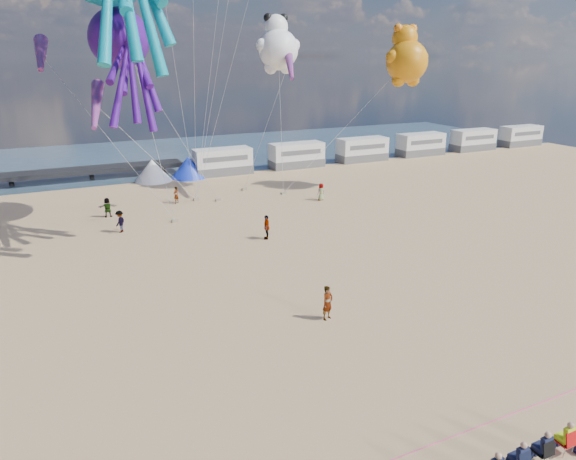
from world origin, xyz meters
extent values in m
plane|color=tan|center=(0.00, 0.00, 0.00)|extent=(120.00, 120.00, 0.00)
plane|color=#324A60|center=(0.00, 55.00, 0.02)|extent=(120.00, 120.00, 0.00)
cube|color=silver|center=(6.00, 40.00, 1.50)|extent=(6.60, 2.50, 3.00)
cube|color=silver|center=(15.50, 40.00, 1.50)|extent=(6.60, 2.50, 3.00)
cube|color=silver|center=(25.00, 40.00, 1.50)|extent=(6.60, 2.50, 3.00)
cube|color=silver|center=(34.50, 40.00, 1.50)|extent=(6.60, 2.50, 3.00)
cube|color=silver|center=(44.00, 40.00, 1.50)|extent=(6.60, 2.50, 3.00)
cube|color=silver|center=(53.50, 40.00, 1.50)|extent=(6.60, 2.50, 3.00)
cone|color=white|center=(-2.00, 40.00, 1.20)|extent=(4.00, 4.00, 2.40)
cone|color=#1933CC|center=(2.00, 40.00, 1.20)|extent=(4.00, 4.00, 2.40)
cylinder|color=#F2338C|center=(0.00, -5.00, 0.02)|extent=(34.00, 0.03, 0.03)
imported|color=tan|center=(0.01, 4.59, 0.92)|extent=(0.78, 0.64, 1.85)
imported|color=#7F6659|center=(10.87, 25.20, 0.82)|extent=(0.64, 0.47, 1.64)
imported|color=#7F6659|center=(-7.72, 23.58, 0.87)|extent=(1.03, 1.07, 1.74)
imported|color=#7F6659|center=(1.97, 17.36, 0.93)|extent=(1.14, 1.38, 1.85)
imported|color=#7F6659|center=(-8.11, 28.18, 0.84)|extent=(1.02, 0.51, 1.68)
imported|color=#7F6659|center=(-1.82, 30.02, 0.78)|extent=(1.45, 1.22, 1.57)
cube|color=gray|center=(-3.32, 24.35, 0.11)|extent=(0.50, 0.35, 0.22)
cube|color=gray|center=(1.91, 29.01, 0.11)|extent=(0.50, 0.35, 0.22)
cube|color=gray|center=(8.55, 28.72, 0.11)|extent=(0.50, 0.35, 0.22)
cube|color=gray|center=(5.64, 31.97, 0.11)|extent=(0.50, 0.35, 0.22)
cube|color=gray|center=(0.09, 30.14, 0.11)|extent=(0.50, 0.35, 0.22)
camera|label=1|loc=(-11.96, -16.13, 12.98)|focal=32.00mm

